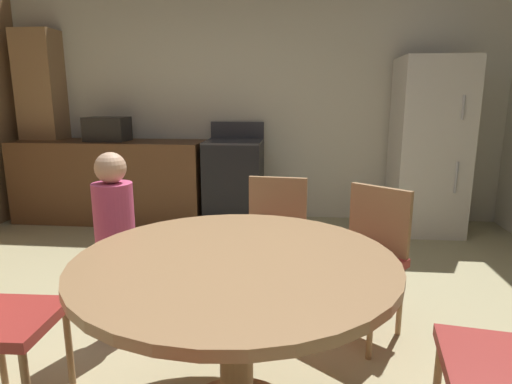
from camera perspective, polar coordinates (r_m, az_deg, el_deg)
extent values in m
plane|color=tan|center=(2.44, -8.92, -22.28)|extent=(14.00, 14.00, 0.00)
cube|color=silver|center=(5.02, -0.51, 12.13)|extent=(5.80, 0.12, 2.70)
cube|color=brown|center=(5.13, -18.49, 1.38)|extent=(2.09, 0.60, 0.90)
cube|color=#9E754C|center=(5.61, -25.98, 7.85)|extent=(0.44, 0.36, 2.10)
cube|color=black|center=(4.74, -2.88, 1.13)|extent=(0.60, 0.60, 0.90)
cube|color=#38383D|center=(4.67, -2.94, 6.67)|extent=(0.60, 0.60, 0.02)
cube|color=#38383D|center=(4.93, -2.46, 8.16)|extent=(0.60, 0.04, 0.18)
cube|color=silver|center=(4.75, 21.75, 5.54)|extent=(0.68, 0.66, 1.76)
cylinder|color=#B2B2B7|center=(4.46, 25.61, 9.97)|extent=(0.02, 0.02, 0.22)
cylinder|color=#B2B2B7|center=(4.52, 24.84, 1.74)|extent=(0.02, 0.02, 0.30)
cube|color=black|center=(5.06, -18.95, 7.83)|extent=(0.44, 0.32, 0.26)
cylinder|color=#9E754C|center=(1.92, -2.59, -19.81)|extent=(0.14, 0.14, 0.72)
cylinder|color=#9E754C|center=(1.74, -2.71, -9.20)|extent=(1.28, 1.28, 0.04)
cube|color=#9E2D28|center=(1.88, 29.50, -19.14)|extent=(0.46, 0.46, 0.05)
cylinder|color=#9E754C|center=(2.67, 5.36, -13.54)|extent=(0.03, 0.03, 0.43)
cylinder|color=#9E754C|center=(2.72, -1.98, -12.99)|extent=(0.03, 0.03, 0.43)
cylinder|color=#9E754C|center=(2.98, 6.04, -10.70)|extent=(0.03, 0.03, 0.43)
cylinder|color=#9E754C|center=(3.02, -0.50, -10.27)|extent=(0.03, 0.03, 0.43)
cube|color=#9E2D28|center=(2.75, 2.28, -7.35)|extent=(0.44, 0.44, 0.05)
cube|color=#9E754C|center=(2.86, 2.87, -2.18)|extent=(0.38, 0.07, 0.42)
cylinder|color=#9E754C|center=(2.35, -23.35, -18.42)|extent=(0.03, 0.03, 0.43)
cylinder|color=#9E754C|center=(2.52, -30.59, -17.08)|extent=(0.03, 0.03, 0.43)
cube|color=#9E2D28|center=(2.20, -30.02, -14.45)|extent=(0.41, 0.41, 0.05)
cylinder|color=#9E754C|center=(2.47, 14.83, -16.22)|extent=(0.03, 0.03, 0.43)
cylinder|color=#9E754C|center=(2.63, 8.16, -14.07)|extent=(0.03, 0.03, 0.43)
cylinder|color=#9E754C|center=(2.74, 18.42, -13.42)|extent=(0.03, 0.03, 0.43)
cylinder|color=#9E754C|center=(2.88, 12.22, -11.71)|extent=(0.03, 0.03, 0.43)
cube|color=#9E2D28|center=(2.58, 13.67, -9.10)|extent=(0.56, 0.56, 0.05)
cube|color=#9E754C|center=(2.66, 15.88, -3.76)|extent=(0.32, 0.26, 0.42)
cylinder|color=#8C337A|center=(2.70, -17.46, -12.99)|extent=(0.17, 0.17, 0.50)
cylinder|color=#D14C7A|center=(2.54, -18.14, -3.55)|extent=(0.31, 0.31, 0.42)
sphere|color=#D6A884|center=(2.47, -18.60, 3.04)|extent=(0.17, 0.17, 0.17)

